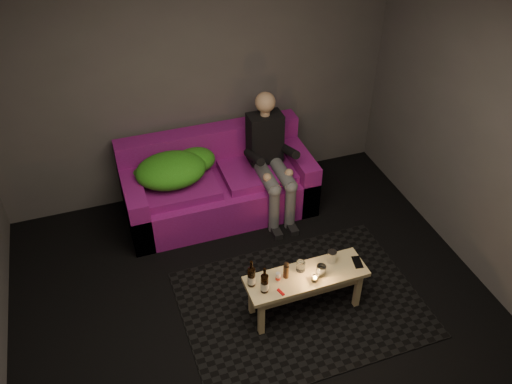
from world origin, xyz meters
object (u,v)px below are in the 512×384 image
at_px(person, 270,155).
at_px(beer_bottle_b, 265,283).
at_px(coffee_table, 306,281).
at_px(beer_bottle_a, 251,276).
at_px(sofa, 218,185).
at_px(steel_cup, 332,257).

distance_m(person, beer_bottle_b, 1.55).
bearing_deg(beer_bottle_b, person, 68.31).
bearing_deg(coffee_table, beer_bottle_a, 174.14).
distance_m(sofa, beer_bottle_b, 1.60).
bearing_deg(steel_cup, beer_bottle_a, -177.63).
bearing_deg(person, beer_bottle_b, -111.69).
distance_m(beer_bottle_b, steel_cup, 0.64).
relative_size(person, beer_bottle_a, 4.90).
bearing_deg(steel_cup, person, 92.72).
xyz_separation_m(person, coffee_table, (-0.19, -1.38, -0.31)).
height_order(sofa, beer_bottle_b, sofa).
xyz_separation_m(person, steel_cup, (0.06, -1.31, -0.18)).
height_order(person, steel_cup, person).
bearing_deg(coffee_table, beer_bottle_b, -172.56).
bearing_deg(sofa, beer_bottle_b, -92.34).
height_order(beer_bottle_b, steel_cup, beer_bottle_b).
bearing_deg(steel_cup, beer_bottle_b, -168.81).
bearing_deg(beer_bottle_a, beer_bottle_b, -52.24).
distance_m(coffee_table, beer_bottle_b, 0.41).
bearing_deg(person, sofa, 163.26).
distance_m(person, coffee_table, 1.43).
relative_size(beer_bottle_a, steel_cup, 2.40).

